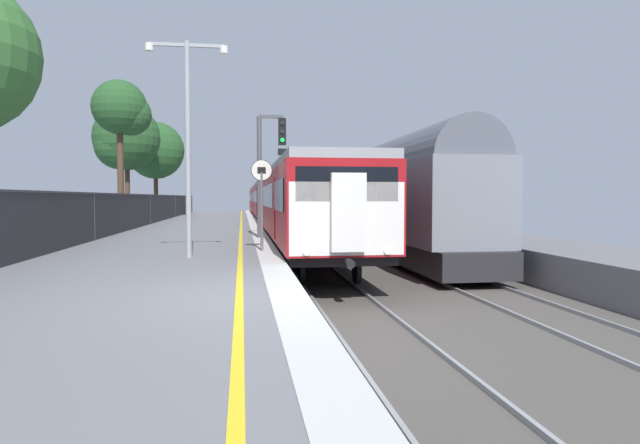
{
  "coord_description": "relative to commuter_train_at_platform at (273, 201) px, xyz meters",
  "views": [
    {
      "loc": [
        -0.3,
        -8.2,
        1.51
      ],
      "look_at": [
        1.46,
        3.93,
        0.95
      ],
      "focal_mm": 30.29,
      "sensor_mm": 36.0,
      "label": 1
    }
  ],
  "objects": [
    {
      "name": "platform_lamp_mid",
      "position": [
        -3.72,
        -28.22,
        1.92
      ],
      "size": [
        2.0,
        0.2,
        5.37
      ],
      "color": "#93999E",
      "rests_on": "ground"
    },
    {
      "name": "signal_gantry",
      "position": [
        -1.46,
        -21.84,
        1.6
      ],
      "size": [
        1.1,
        0.24,
        4.57
      ],
      "color": "#47474C",
      "rests_on": "ground"
    },
    {
      "name": "commuter_train_at_platform",
      "position": [
        0.0,
        0.0,
        0.0
      ],
      "size": [
        2.83,
        60.27,
        3.81
      ],
      "color": "maroon",
      "rests_on": "ground"
    },
    {
      "name": "freight_train_adjacent_track",
      "position": [
        4.0,
        -15.89,
        0.36
      ],
      "size": [
        2.6,
        25.1,
        4.81
      ],
      "color": "#232326",
      "rests_on": "ground"
    },
    {
      "name": "speed_limit_sign",
      "position": [
        -1.85,
        -26.8,
        0.38
      ],
      "size": [
        0.59,
        0.08,
        2.57
      ],
      "color": "#59595B",
      "rests_on": "ground"
    },
    {
      "name": "background_tree_back",
      "position": [
        -9.09,
        -9.73,
        5.19
      ],
      "size": [
        3.28,
        3.07,
        8.19
      ],
      "color": "#473323",
      "rests_on": "ground"
    },
    {
      "name": "ground",
      "position": [
        0.54,
        -33.84,
        -1.88
      ],
      "size": [
        17.4,
        110.0,
        1.21
      ],
      "color": "slate"
    },
    {
      "name": "background_tree_centre",
      "position": [
        -10.47,
        -2.65,
        4.27
      ],
      "size": [
        4.59,
        4.59,
        8.01
      ],
      "color": "#473323",
      "rests_on": "ground"
    },
    {
      "name": "background_tree_right",
      "position": [
        -9.25,
        2.49,
        3.89
      ],
      "size": [
        4.52,
        4.52,
        7.51
      ],
      "color": "#473323",
      "rests_on": "ground"
    }
  ]
}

